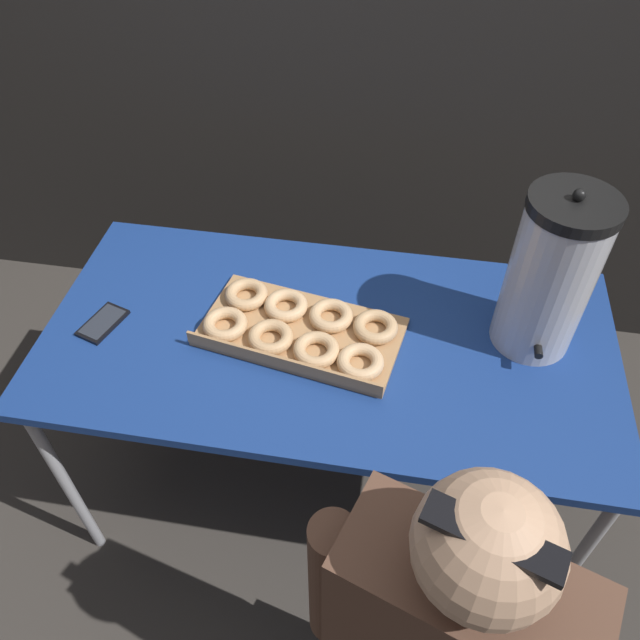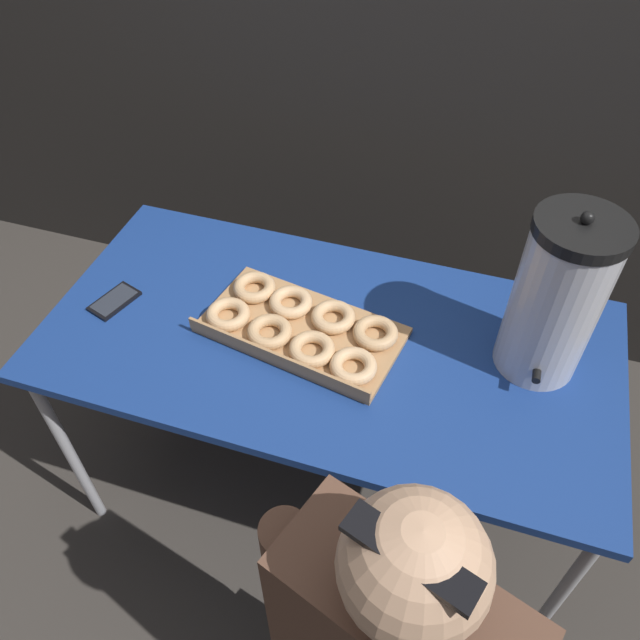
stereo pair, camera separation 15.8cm
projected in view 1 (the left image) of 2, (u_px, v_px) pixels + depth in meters
ground_plane at (326, 485)px, 2.19m from camera, size 12.00×12.00×0.00m
back_wall at (378, 7)px, 1.95m from camera, size 6.00×0.11×2.49m
folding_table at (328, 349)px, 1.66m from camera, size 1.49×0.74×0.78m
donut_box at (300, 330)px, 1.61m from camera, size 0.55×0.36×0.05m
coffee_urn at (550, 275)px, 1.47m from camera, size 0.21×0.23×0.46m
cell_phone at (103, 323)px, 1.65m from camera, size 0.11×0.15×0.01m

